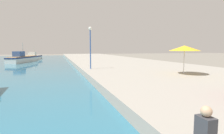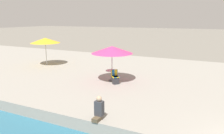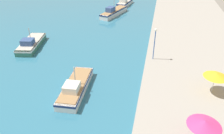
% 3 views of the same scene
% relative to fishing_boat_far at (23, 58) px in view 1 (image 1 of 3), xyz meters
% --- Properties ---
extents(quay_promenade, '(16.00, 90.00, 0.61)m').
position_rel_fishing_boat_far_xyz_m(quay_promenade, '(17.28, -6.67, -0.53)').
color(quay_promenade, gray).
rests_on(quay_promenade, ground_plane).
extents(fishing_boat_far, '(4.83, 9.96, 4.00)m').
position_rel_fishing_boat_far_xyz_m(fishing_boat_far, '(0.00, 0.00, 0.00)').
color(fishing_boat_far, silver).
rests_on(fishing_boat_far, water_basin).
extents(fishing_boat_distant, '(3.53, 7.89, 3.38)m').
position_rel_fishing_boat_far_xyz_m(fishing_boat_distant, '(1.00, 9.55, -0.12)').
color(fishing_boat_distant, white).
rests_on(fishing_boat_distant, water_basin).
extents(cafe_umbrella_white, '(2.59, 2.59, 2.47)m').
position_rel_fishing_boat_far_xyz_m(cafe_umbrella_white, '(17.14, -27.67, 2.02)').
color(cafe_umbrella_white, '#B7B7B7').
rests_on(cafe_umbrella_white, quay_promenade).
extents(person_at_quay, '(0.56, 0.36, 1.03)m').
position_rel_fishing_boat_far_xyz_m(person_at_quay, '(9.61, -37.31, 0.24)').
color(person_at_quay, brown).
rests_on(person_at_quay, quay_promenade).
extents(lamppost, '(0.36, 0.36, 4.56)m').
position_rel_fishing_boat_far_xyz_m(lamppost, '(10.27, -21.11, 2.87)').
color(lamppost, '#28519E').
rests_on(lamppost, quay_promenade).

